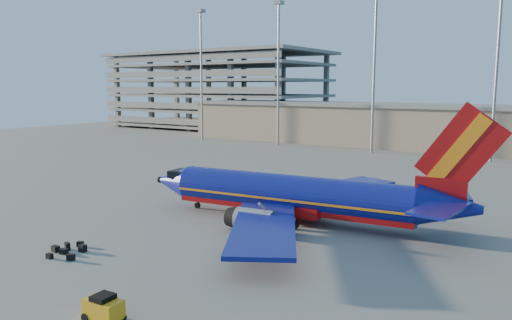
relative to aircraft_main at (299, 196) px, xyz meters
The scene contains 7 objects.
ground 7.71m from the aircraft_main, 155.12° to the left, with size 220.00×220.00×0.00m, color slate.
terminal_building 61.22m from the aircraft_main, 86.88° to the left, with size 122.00×16.00×8.50m.
parking_garage 103.71m from the aircraft_main, 131.68° to the left, with size 62.00×32.00×21.40m.
light_mast_row 51.43m from the aircraft_main, 91.95° to the left, with size 101.60×1.60×28.65m.
aircraft_main is the anchor object (origin of this frame).
baggage_tug 22.38m from the aircraft_main, 87.74° to the right, with size 2.08×1.33×1.45m.
luggage_pile 19.48m from the aircraft_main, 120.77° to the right, with size 3.17×3.30×0.54m.
Camera 1 is at (27.37, -41.17, 11.96)m, focal length 35.00 mm.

